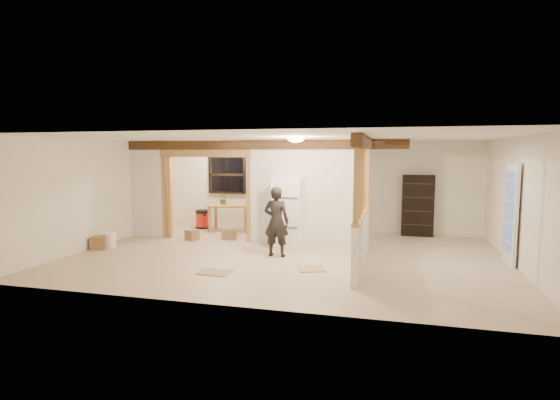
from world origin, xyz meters
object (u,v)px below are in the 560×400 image
(bookshelf, at_px, (418,206))
(work_table, at_px, (230,218))
(shop_vac, at_px, (202,219))
(woman, at_px, (276,221))
(refrigerator, at_px, (288,213))

(bookshelf, bearing_deg, work_table, -174.12)
(shop_vac, bearing_deg, bookshelf, 3.28)
(woman, xyz_separation_m, shop_vac, (-3.00, 2.83, -0.47))
(woman, bearing_deg, shop_vac, -39.74)
(shop_vac, bearing_deg, work_table, -10.72)
(refrigerator, relative_size, shop_vac, 2.95)
(woman, distance_m, bookshelf, 4.38)
(woman, height_order, work_table, woman)
(woman, height_order, bookshelf, bookshelf)
(work_table, bearing_deg, shop_vac, 157.28)
(work_table, distance_m, shop_vac, 0.96)
(work_table, bearing_deg, bookshelf, -6.12)
(bookshelf, bearing_deg, shop_vac, -176.72)
(woman, distance_m, work_table, 3.38)
(work_table, xyz_separation_m, shop_vac, (-0.94, 0.18, -0.09))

